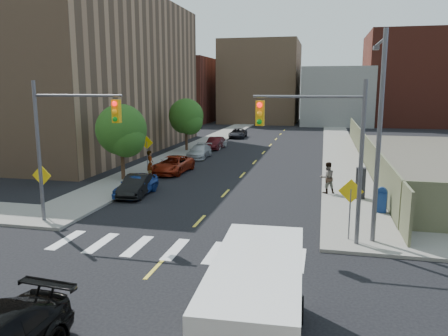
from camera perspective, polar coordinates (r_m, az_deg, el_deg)
The scene contains 29 objects.
ground at distance 15.31m, azimuth -11.84°, elevation -15.62°, with size 160.00×160.00×0.00m, color black.
sidewalk_nw at distance 56.03m, azimuth -1.39°, elevation 3.78°, with size 3.50×73.00×0.15m, color gray.
sidewalk_ne at distance 54.36m, azimuth 14.69°, elevation 3.23°, with size 3.50×73.00×0.15m, color gray.
fence_north at distance 40.95m, azimuth 17.88°, elevation 2.41°, with size 0.12×44.00×2.50m, color #5C5F42.
building_nw at distance 50.81m, azimuth -20.94°, elevation 11.36°, with size 22.00×30.00×16.00m, color #8C6B4C.
bg_bldg_west at distance 87.03m, azimuth -5.97°, elevation 10.06°, with size 14.00×18.00×12.00m, color #592319.
bg_bldg_midwest at distance 85.27m, azimuth 4.89°, elevation 11.08°, with size 14.00×16.00×15.00m, color #8C6B4C.
bg_bldg_center at distance 82.47m, azimuth 14.46°, elevation 9.07°, with size 12.00×16.00×10.00m, color gray.
bg_bldg_east at distance 85.95m, azimuth 24.05°, elevation 10.55°, with size 18.00×18.00×16.00m, color #592319.
signal_nw at distance 22.05m, azimuth -20.01°, elevation 4.28°, with size 4.59×0.30×7.00m.
signal_ne at distance 18.55m, azimuth 12.93°, elevation 3.58°, with size 4.59×0.30×7.00m.
streetlight_ne at distance 19.51m, azimuth 19.57°, elevation 5.61°, with size 0.25×3.70×9.00m.
warn_sign_nw at distance 23.85m, azimuth -22.66°, elevation -1.64°, with size 1.06×0.06×2.83m.
warn_sign_ne at distance 19.54m, azimuth 16.20°, elevation -3.79°, with size 1.06×0.06×2.83m.
warn_sign_midwest at distance 35.53m, azimuth -10.03°, elevation 2.80°, with size 1.06×0.06×2.83m.
tree_west_near at distance 31.86m, azimuth -13.21°, elevation 4.49°, with size 3.66×3.64×5.52m.
tree_west_far at distance 45.76m, azimuth -4.95°, elevation 6.50°, with size 3.66×3.64×5.52m.
parked_car_blue at distance 27.83m, azimuth -11.40°, elevation -2.12°, with size 1.61×4.01×1.37m, color navy.
parked_car_black at distance 27.74m, azimuth -11.35°, elevation -2.25°, with size 1.36×3.89×1.28m, color black.
parked_car_red at distance 34.56m, azimuth -6.69°, elevation 0.43°, with size 2.18×4.74×1.32m, color maroon.
parked_car_silver at distance 41.70m, azimuth -3.21°, elevation 2.18°, with size 1.74×4.29×1.24m, color #A7ABAE.
parked_car_white at distance 48.27m, azimuth -0.96°, elevation 3.39°, with size 1.56×3.89×1.32m, color silver.
parked_car_maroon at distance 47.57m, azimuth -1.17°, elevation 3.26°, with size 1.37×3.92×1.29m, color #3B0B0F.
parked_car_grey at distance 58.18m, azimuth 1.82°, elevation 4.56°, with size 2.02×4.37×1.21m, color black.
cargo_van at distance 11.50m, azimuth 4.34°, elevation -17.21°, with size 2.54×5.70×2.57m.
mailbox at distance 24.57m, azimuth 19.88°, elevation -3.95°, with size 0.64×0.54×1.35m.
payphone at distance 27.13m, azimuth 17.39°, elevation -1.89°, with size 0.55×0.45×1.85m, color black.
pedestrian_west at distance 32.32m, azimuth -9.61°, elevation 0.51°, with size 0.72×0.47×1.98m, color gray.
pedestrian_east at distance 27.89m, azimuth 13.33°, elevation -1.24°, with size 0.95×0.74×1.96m, color gray.
Camera 1 is at (5.94, -12.42, 6.70)m, focal length 35.00 mm.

